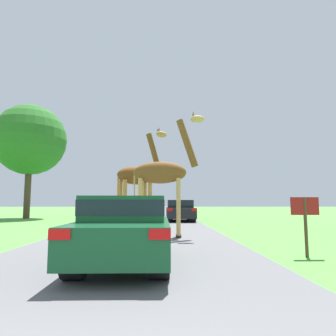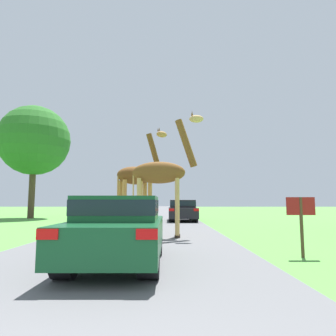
{
  "view_description": "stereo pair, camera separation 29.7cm",
  "coord_description": "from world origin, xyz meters",
  "px_view_note": "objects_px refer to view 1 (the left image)",
  "views": [
    {
      "loc": [
        0.83,
        -0.85,
        1.34
      ],
      "look_at": [
        1.09,
        10.75,
        2.66
      ],
      "focal_mm": 32.0,
      "sensor_mm": 36.0,
      "label": 1
    },
    {
      "loc": [
        1.13,
        -0.86,
        1.34
      ],
      "look_at": [
        1.09,
        10.75,
        2.66
      ],
      "focal_mm": 32.0,
      "sensor_mm": 36.0,
      "label": 2
    }
  ],
  "objects_px": {
    "giraffe_companion": "(138,180)",
    "tree_centre_back": "(30,140)",
    "car_queue_right": "(132,208)",
    "sign_post": "(305,215)",
    "giraffe_near_road": "(163,174)",
    "car_far_ahead": "(113,211)",
    "car_lead_maroon": "(125,228)",
    "car_queue_left": "(180,210)"
  },
  "relations": [
    {
      "from": "car_lead_maroon",
      "to": "sign_post",
      "type": "xyz_separation_m",
      "value": [
        4.34,
        0.85,
        0.24
      ]
    },
    {
      "from": "car_far_ahead",
      "to": "sign_post",
      "type": "xyz_separation_m",
      "value": [
        6.78,
        -12.74,
        0.26
      ]
    },
    {
      "from": "car_lead_maroon",
      "to": "car_queue_left",
      "type": "bearing_deg",
      "value": 81.89
    },
    {
      "from": "giraffe_companion",
      "to": "car_queue_left",
      "type": "relative_size",
      "value": 1.21
    },
    {
      "from": "car_queue_right",
      "to": "giraffe_companion",
      "type": "bearing_deg",
      "value": -83.45
    },
    {
      "from": "car_queue_left",
      "to": "car_far_ahead",
      "type": "distance_m",
      "value": 4.66
    },
    {
      "from": "giraffe_companion",
      "to": "sign_post",
      "type": "height_order",
      "value": "giraffe_companion"
    },
    {
      "from": "car_queue_right",
      "to": "car_far_ahead",
      "type": "height_order",
      "value": "car_far_ahead"
    },
    {
      "from": "giraffe_near_road",
      "to": "car_lead_maroon",
      "type": "xyz_separation_m",
      "value": [
        -0.85,
        -5.03,
        -1.63
      ]
    },
    {
      "from": "car_lead_maroon",
      "to": "car_queue_right",
      "type": "xyz_separation_m",
      "value": [
        -2.15,
        23.08,
        -0.06
      ]
    },
    {
      "from": "car_queue_right",
      "to": "car_queue_left",
      "type": "distance_m",
      "value": 9.39
    },
    {
      "from": "giraffe_companion",
      "to": "car_lead_maroon",
      "type": "distance_m",
      "value": 7.2
    },
    {
      "from": "giraffe_companion",
      "to": "car_queue_right",
      "type": "bearing_deg",
      "value": 157.67
    },
    {
      "from": "sign_post",
      "to": "car_far_ahead",
      "type": "bearing_deg",
      "value": 118.0
    },
    {
      "from": "car_lead_maroon",
      "to": "tree_centre_back",
      "type": "height_order",
      "value": "tree_centre_back"
    },
    {
      "from": "giraffe_companion",
      "to": "car_queue_left",
      "type": "xyz_separation_m",
      "value": [
        2.4,
        7.68,
        -1.56
      ]
    },
    {
      "from": "tree_centre_back",
      "to": "sign_post",
      "type": "height_order",
      "value": "tree_centre_back"
    },
    {
      "from": "giraffe_near_road",
      "to": "giraffe_companion",
      "type": "xyz_separation_m",
      "value": [
        -1.16,
        1.99,
        -0.08
      ]
    },
    {
      "from": "giraffe_companion",
      "to": "sign_post",
      "type": "relative_size",
      "value": 3.36
    },
    {
      "from": "car_far_ahead",
      "to": "sign_post",
      "type": "bearing_deg",
      "value": -62.0
    },
    {
      "from": "car_queue_right",
      "to": "sign_post",
      "type": "bearing_deg",
      "value": -73.72
    },
    {
      "from": "car_far_ahead",
      "to": "tree_centre_back",
      "type": "height_order",
      "value": "tree_centre_back"
    },
    {
      "from": "giraffe_companion",
      "to": "car_queue_right",
      "type": "distance_m",
      "value": 16.25
    },
    {
      "from": "giraffe_companion",
      "to": "car_lead_maroon",
      "type": "xyz_separation_m",
      "value": [
        0.3,
        -7.02,
        -1.55
      ]
    },
    {
      "from": "giraffe_near_road",
      "to": "car_queue_right",
      "type": "bearing_deg",
      "value": -167.2
    },
    {
      "from": "giraffe_near_road",
      "to": "sign_post",
      "type": "distance_m",
      "value": 5.62
    },
    {
      "from": "car_lead_maroon",
      "to": "car_queue_right",
      "type": "height_order",
      "value": "car_lead_maroon"
    },
    {
      "from": "car_lead_maroon",
      "to": "car_queue_left",
      "type": "xyz_separation_m",
      "value": [
        2.09,
        14.7,
        -0.01
      ]
    },
    {
      "from": "giraffe_near_road",
      "to": "car_queue_left",
      "type": "xyz_separation_m",
      "value": [
        1.24,
        9.67,
        -1.64
      ]
    },
    {
      "from": "tree_centre_back",
      "to": "car_queue_right",
      "type": "bearing_deg",
      "value": 32.11
    },
    {
      "from": "tree_centre_back",
      "to": "car_lead_maroon",
      "type": "bearing_deg",
      "value": -60.71
    },
    {
      "from": "giraffe_companion",
      "to": "tree_centre_back",
      "type": "xyz_separation_m",
      "value": [
        -9.83,
        11.05,
        4.1
      ]
    },
    {
      "from": "car_far_ahead",
      "to": "car_queue_right",
      "type": "bearing_deg",
      "value": 88.28
    },
    {
      "from": "giraffe_near_road",
      "to": "giraffe_companion",
      "type": "height_order",
      "value": "giraffe_near_road"
    },
    {
      "from": "car_queue_left",
      "to": "car_far_ahead",
      "type": "xyz_separation_m",
      "value": [
        -4.53,
        -1.1,
        -0.0
      ]
    },
    {
      "from": "car_lead_maroon",
      "to": "tree_centre_back",
      "type": "distance_m",
      "value": 21.48
    },
    {
      "from": "giraffe_near_road",
      "to": "tree_centre_back",
      "type": "height_order",
      "value": "tree_centre_back"
    },
    {
      "from": "giraffe_companion",
      "to": "car_queue_right",
      "type": "xyz_separation_m",
      "value": [
        -1.84,
        16.06,
        -1.61
      ]
    },
    {
      "from": "tree_centre_back",
      "to": "sign_post",
      "type": "relative_size",
      "value": 6.43
    },
    {
      "from": "giraffe_companion",
      "to": "tree_centre_back",
      "type": "height_order",
      "value": "tree_centre_back"
    },
    {
      "from": "car_queue_left",
      "to": "tree_centre_back",
      "type": "bearing_deg",
      "value": 164.6
    },
    {
      "from": "car_queue_right",
      "to": "car_far_ahead",
      "type": "distance_m",
      "value": 9.49
    }
  ]
}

